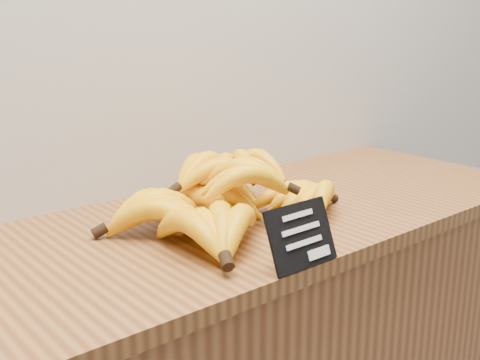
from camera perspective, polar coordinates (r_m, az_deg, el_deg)
name	(u,v)px	position (r m, az deg, el deg)	size (l,w,h in m)	color
counter_top	(224,226)	(1.18, -1.55, -4.42)	(1.50, 0.54, 0.03)	brown
chalkboard_sign	(301,236)	(0.96, 5.84, -5.27)	(0.13, 0.01, 0.10)	black
banana_pile	(221,196)	(1.14, -1.85, -1.52)	(0.50, 0.39, 0.12)	#FFBC0A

